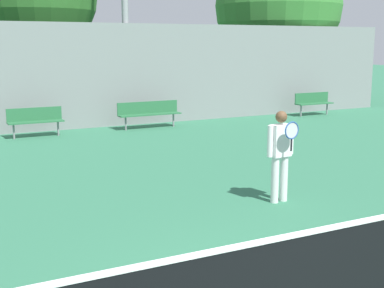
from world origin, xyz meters
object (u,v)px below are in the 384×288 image
tennis_net (301,274)px  tree_green_tall (278,6)px  bench_courtside_near (35,119)px  bench_adjacent_court (149,111)px  tennis_player (281,151)px  bench_courtside_far (313,101)px

tennis_net → tree_green_tall: (11.42, 16.12, 3.98)m
tennis_net → tree_green_tall: bearing=54.7°
bench_courtside_near → bench_adjacent_court: (3.75, 0.00, 0.00)m
tennis_net → tennis_player: (2.32, 3.50, 0.46)m
tennis_player → bench_adjacent_court: tennis_player is taller
tennis_player → tennis_net: bearing=-128.4°
bench_adjacent_court → tennis_player: bearing=-97.7°
bench_courtside_near → bench_adjacent_court: size_ratio=0.76×
tennis_net → bench_courtside_far: size_ratio=7.30×
bench_courtside_near → bench_adjacent_court: bearing=0.0°
bench_courtside_near → bench_adjacent_court: same height
bench_courtside_far → bench_adjacent_court: bearing=180.0°
bench_courtside_near → tennis_player: bearing=-74.1°
bench_courtside_near → tree_green_tall: size_ratio=0.23×
tennis_player → bench_adjacent_court: size_ratio=0.77×
bench_courtside_near → tree_green_tall: bearing=17.5°
tennis_player → bench_courtside_far: size_ratio=1.01×
tennis_net → tennis_player: tennis_player is taller
tennis_net → bench_adjacent_court: 12.94m
bench_adjacent_court → bench_courtside_far: bearing=-0.0°
tennis_net → bench_adjacent_court: bearing=74.2°
bench_courtside_near → bench_adjacent_court: 3.75m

